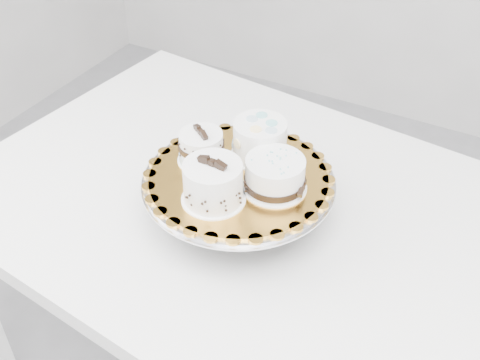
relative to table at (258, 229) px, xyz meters
The scene contains 7 objects.
table is the anchor object (origin of this frame).
cake_stand 0.15m from the table, 110.35° to the right, with size 0.39×0.39×0.11m.
cake_board 0.19m from the table, 110.35° to the right, with size 0.36×0.36×0.01m, color orange.
cake_swirl 0.26m from the table, 101.00° to the right, with size 0.12×0.12×0.10m.
cake_banded 0.24m from the table, 158.69° to the right, with size 0.12×0.12×0.08m.
cake_dots 0.22m from the table, 116.94° to the left, with size 0.13×0.13×0.08m.
cake_ribbon 0.22m from the table, 40.27° to the right, with size 0.14×0.14×0.07m.
Camera 1 is at (0.41, -0.81, 1.60)m, focal length 45.00 mm.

